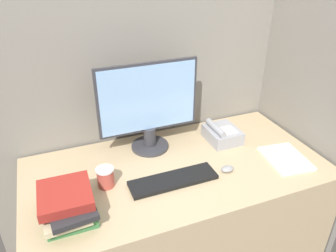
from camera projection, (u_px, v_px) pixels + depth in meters
cubicle_panel_rear at (150, 111)px, 1.99m from camera, size 1.95×0.04×1.77m
cubicle_panel_right at (302, 116)px, 1.93m from camera, size 0.04×0.84×1.77m
desk at (176, 220)px, 1.89m from camera, size 1.55×0.78×0.75m
monitor at (149, 108)px, 1.75m from camera, size 0.55×0.21×0.50m
keyboard at (173, 180)px, 1.59m from camera, size 0.43×0.13×0.02m
mouse at (227, 169)px, 1.67m from camera, size 0.07×0.05×0.03m
coffee_cup at (106, 177)px, 1.55m from camera, size 0.09×0.09×0.10m
book_stack at (67, 203)px, 1.37m from camera, size 0.22×0.31×0.13m
desk_telephone at (222, 134)px, 1.92m from camera, size 0.18×0.20×0.11m
paper_pile at (286, 158)px, 1.76m from camera, size 0.23×0.28×0.01m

